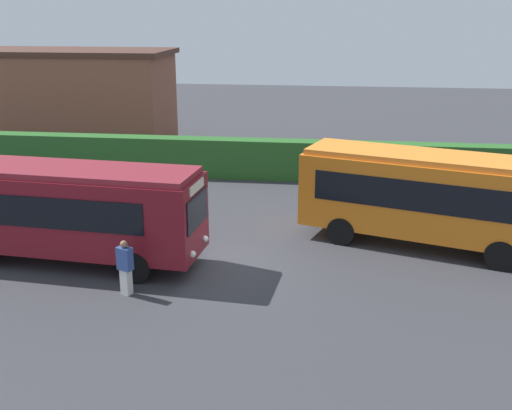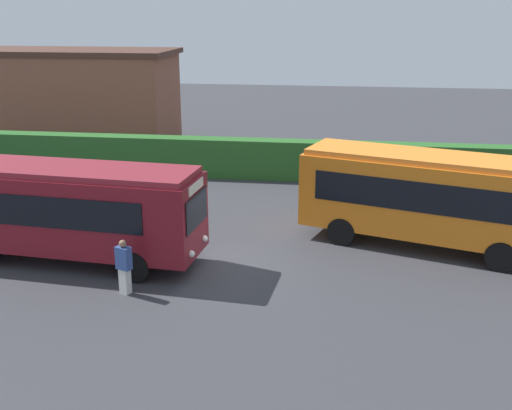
# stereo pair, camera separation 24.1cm
# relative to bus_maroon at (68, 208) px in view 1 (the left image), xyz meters

# --- Properties ---
(ground_plane) EXTENTS (99.75, 99.75, 0.00)m
(ground_plane) POSITION_rel_bus_maroon_xyz_m (4.88, 0.08, -1.85)
(ground_plane) COLOR #38383D
(bus_maroon) EXTENTS (9.04, 3.18, 3.22)m
(bus_maroon) POSITION_rel_bus_maroon_xyz_m (0.00, 0.00, 0.00)
(bus_maroon) COLOR maroon
(bus_maroon) RESTS_ON ground_plane
(bus_orange) EXTENTS (8.88, 4.94, 3.31)m
(bus_orange) POSITION_rel_bus_maroon_xyz_m (11.71, 2.95, 0.05)
(bus_orange) COLOR orange
(bus_orange) RESTS_ON ground_plane
(person_center) EXTENTS (0.51, 0.41, 1.68)m
(person_center) POSITION_rel_bus_maroon_xyz_m (2.60, -2.16, -0.97)
(person_center) COLOR silver
(person_center) RESTS_ON ground_plane
(hedge_row) EXTENTS (61.87, 1.04, 1.92)m
(hedge_row) POSITION_rel_bus_maroon_xyz_m (4.88, 11.37, -0.89)
(hedge_row) COLOR #2A6126
(hedge_row) RESTS_ON ground_plane
(depot_building) EXTENTS (13.55, 5.55, 5.66)m
(depot_building) POSITION_rel_bus_maroon_xyz_m (-8.22, 18.34, 0.99)
(depot_building) COLOR brown
(depot_building) RESTS_ON ground_plane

